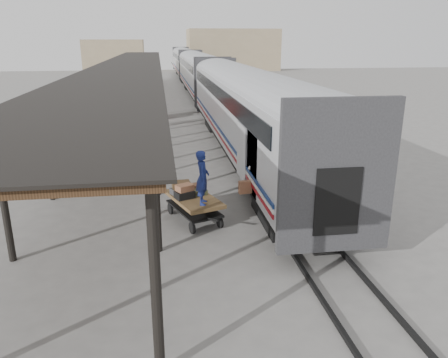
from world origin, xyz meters
TOP-DOWN VIEW (x-y plane):
  - ground at (0.00, 0.00)m, footprint 160.00×160.00m
  - train at (3.19, 33.79)m, footprint 3.45×76.01m
  - canopy at (-3.40, 24.00)m, footprint 4.90×64.30m
  - rails at (3.20, 34.00)m, footprint 1.54×150.00m
  - building_far at (14.00, 78.00)m, footprint 18.00×10.00m
  - building_left at (-10.00, 82.00)m, footprint 12.00×8.00m
  - baggage_cart at (-0.14, 0.11)m, footprint 1.99×2.68m
  - suitcase_stack at (-0.39, 0.38)m, footprint 1.30×1.39m
  - luggage_tug at (-1.22, 21.16)m, footprint 0.99×1.60m
  - porter at (0.11, -0.54)m, footprint 0.51×0.70m
  - pedestrian at (-1.85, 17.01)m, footprint 1.24×0.78m

SIDE VIEW (x-z plane):
  - ground at x=0.00m, z-range 0.00..0.00m
  - rails at x=3.20m, z-range 0.00..0.12m
  - luggage_tug at x=-1.22m, z-range -0.06..1.35m
  - baggage_cart at x=-0.14m, z-range 0.22..1.08m
  - pedestrian at x=-1.85m, z-range 0.00..1.96m
  - suitcase_stack at x=-0.39m, z-range 0.82..1.28m
  - porter at x=0.11m, z-range 0.86..2.64m
  - train at x=3.19m, z-range 0.69..4.70m
  - building_left at x=-10.00m, z-range 0.00..6.00m
  - building_far at x=14.00m, z-range 0.00..8.00m
  - canopy at x=-3.40m, z-range 1.93..6.08m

